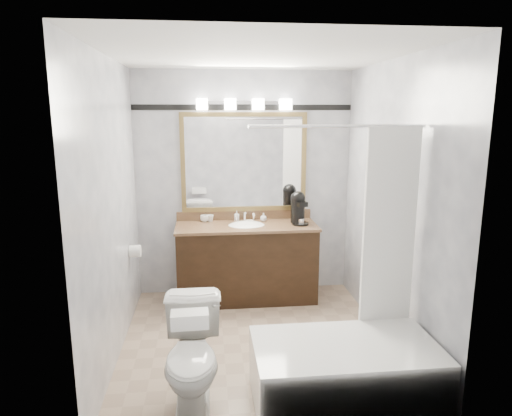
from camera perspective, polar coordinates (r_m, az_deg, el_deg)
The scene contains 15 objects.
room at distance 3.88m, azimuth 0.09°, elevation 0.00°, with size 2.42×2.62×2.52m.
vanity at distance 5.07m, azimuth -1.19°, elevation -6.59°, with size 1.53×0.58×0.97m.
mirror at distance 5.10m, azimuth -1.50°, elevation 5.71°, with size 1.40×0.04×1.10m.
vanity_light_bar at distance 5.02m, azimuth -1.49°, elevation 12.85°, with size 1.02×0.14×0.12m.
accent_stripe at distance 5.08m, azimuth -1.55°, elevation 12.47°, with size 2.40×0.01×0.06m, color black.
bathtub at distance 3.51m, azimuth 11.34°, elevation -18.61°, with size 1.30×0.75×1.96m.
tp_roll at distance 4.69m, azimuth -14.87°, elevation -5.23°, with size 0.12×0.12×0.11m, color white.
toilet at distance 3.37m, azimuth -7.90°, elevation -18.02°, with size 0.42×0.73×0.74m, color white.
tissue_box at distance 2.94m, azimuth -8.28°, elevation -13.60°, with size 0.23×0.13×0.09m, color white.
coffee_maker at distance 4.99m, azimuth 5.29°, elevation 0.12°, with size 0.19×0.23×0.36m.
cup_left at distance 5.11m, azimuth -6.44°, elevation -1.31°, with size 0.10×0.10×0.07m, color white.
cup_right at distance 5.12m, azimuth -5.76°, elevation -1.28°, with size 0.08×0.08×0.07m, color white.
soap_bottle_a at distance 5.14m, azimuth -2.42°, elevation -0.97°, with size 0.05×0.05×0.11m, color white.
soap_bottle_b at distance 5.11m, azimuth 0.94°, elevation -1.15°, with size 0.07×0.07×0.09m, color white.
soap_bar at distance 5.07m, azimuth -0.83°, elevation -1.65°, with size 0.08×0.05×0.02m, color beige.
Camera 1 is at (-0.42, -3.77, 2.05)m, focal length 32.00 mm.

